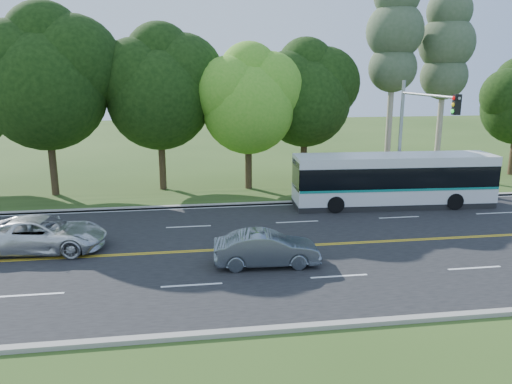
{
  "coord_description": "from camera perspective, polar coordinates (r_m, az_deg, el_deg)",
  "views": [
    {
      "loc": [
        -6.14,
        -20.3,
        7.54
      ],
      "look_at": [
        -2.84,
        2.0,
        2.04
      ],
      "focal_mm": 35.0,
      "sensor_mm": 36.0,
      "label": 1
    }
  ],
  "objects": [
    {
      "name": "bougainvillea_hedge",
      "position": [
        32.15,
        16.29,
        0.91
      ],
      "size": [
        9.5,
        2.25,
        1.5
      ],
      "color": "#A50D47",
      "rests_on": "ground"
    },
    {
      "name": "curb_north",
      "position": [
        29.11,
        4.06,
        -1.18
      ],
      "size": [
        60.0,
        0.3,
        0.15
      ],
      "primitive_type": "cube",
      "color": "gray",
      "rests_on": "ground"
    },
    {
      "name": "transit_bus",
      "position": [
        29.2,
        15.41,
        1.23
      ],
      "size": [
        11.33,
        2.98,
        2.94
      ],
      "rotation": [
        0.0,
        0.0,
        -0.05
      ],
      "color": "silver",
      "rests_on": "road"
    },
    {
      "name": "sedan",
      "position": [
        19.79,
        1.2,
        -6.49
      ],
      "size": [
        4.22,
        1.65,
        1.37
      ],
      "primitive_type": "imported",
      "rotation": [
        0.0,
        0.0,
        1.52
      ],
      "color": "slate",
      "rests_on": "road"
    },
    {
      "name": "traffic_signal",
      "position": [
        28.79,
        17.82,
        7.35
      ],
      "size": [
        0.42,
        6.1,
        7.0
      ],
      "color": "#93969B",
      "rests_on": "ground"
    },
    {
      "name": "tree_row",
      "position": [
        32.46,
        -6.82,
        12.19
      ],
      "size": [
        44.7,
        9.1,
        13.84
      ],
      "color": "#312316",
      "rests_on": "ground"
    },
    {
      "name": "lane_markings",
      "position": [
        22.48,
        7.74,
        -5.95
      ],
      "size": [
        57.6,
        13.82,
        0.0
      ],
      "color": "gold",
      "rests_on": "road"
    },
    {
      "name": "curb_south",
      "position": [
        16.32,
        15.19,
        -14.01
      ],
      "size": [
        60.0,
        0.3,
        0.15
      ],
      "primitive_type": "cube",
      "color": "gray",
      "rests_on": "ground"
    },
    {
      "name": "ground",
      "position": [
        22.51,
        7.97,
        -5.99
      ],
      "size": [
        120.0,
        120.0,
        0.0
      ],
      "primitive_type": "plane",
      "color": "#2E4918",
      "rests_on": "ground"
    },
    {
      "name": "suv",
      "position": [
        23.18,
        -23.22,
        -4.45
      ],
      "size": [
        5.5,
        2.94,
        1.47
      ],
      "primitive_type": "imported",
      "rotation": [
        0.0,
        0.0,
        1.47
      ],
      "color": "silver",
      "rests_on": "road"
    },
    {
      "name": "road",
      "position": [
        22.51,
        7.97,
        -5.96
      ],
      "size": [
        60.0,
        14.0,
        0.02
      ],
      "primitive_type": "cube",
      "color": "black",
      "rests_on": "ground"
    },
    {
      "name": "grass_verge",
      "position": [
        30.86,
        3.32,
        -0.35
      ],
      "size": [
        60.0,
        4.0,
        0.1
      ],
      "primitive_type": "cube",
      "color": "#2E4918",
      "rests_on": "ground"
    }
  ]
}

